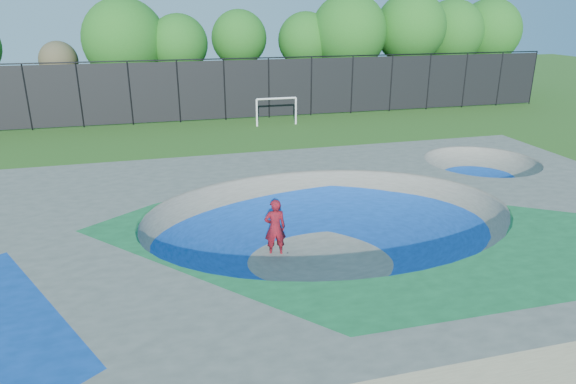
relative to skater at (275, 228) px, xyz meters
name	(u,v)px	position (x,y,z in m)	size (l,w,h in m)	color
ground	(328,257)	(1.50, -0.56, -0.90)	(120.00, 120.00, 0.00)	#2A5818
skate_deck	(329,235)	(1.50, -0.56, -0.15)	(22.00, 14.00, 1.50)	gray
skater	(275,228)	(0.00, 0.00, 0.00)	(0.66, 0.43, 1.80)	red
skateboard	(275,254)	(0.00, 0.00, -0.88)	(0.78, 0.22, 0.05)	black
soccer_goal	(277,106)	(4.41, 17.92, 0.32)	(2.68, 0.12, 1.77)	white
fence	(225,88)	(1.50, 20.44, 1.20)	(48.09, 0.09, 4.04)	black
treeline	(249,37)	(4.18, 25.56, 4.18)	(53.42, 7.46, 8.39)	#472C23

